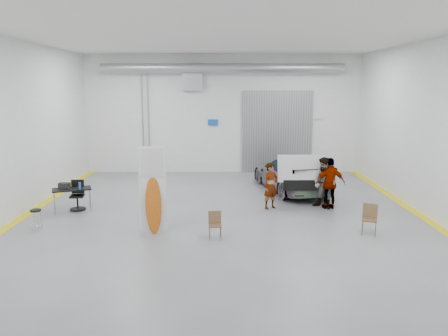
{
  "coord_description": "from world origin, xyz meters",
  "views": [
    {
      "loc": [
        0.0,
        -14.43,
        4.42
      ],
      "look_at": [
        0.05,
        1.11,
        1.5
      ],
      "focal_mm": 35.0,
      "sensor_mm": 36.0,
      "label": 1
    }
  ],
  "objects_px": {
    "sedan_car": "(291,174)",
    "office_chair": "(78,197)",
    "person_c": "(330,183)",
    "surfboard_display": "(151,197)",
    "folding_chair_near": "(215,230)",
    "shop_stool": "(36,220)",
    "work_table": "(70,189)",
    "person_a": "(271,186)",
    "person_b": "(325,183)",
    "folding_chair_far": "(369,225)"
  },
  "relations": [
    {
      "from": "sedan_car",
      "to": "office_chair",
      "type": "xyz_separation_m",
      "value": [
        -8.16,
        -2.95,
        -0.26
      ]
    },
    {
      "from": "person_c",
      "to": "surfboard_display",
      "type": "distance_m",
      "value": 6.66
    },
    {
      "from": "folding_chair_near",
      "to": "surfboard_display",
      "type": "bearing_deg",
      "value": 162.55
    },
    {
      "from": "shop_stool",
      "to": "office_chair",
      "type": "bearing_deg",
      "value": 78.02
    },
    {
      "from": "work_table",
      "to": "person_a",
      "type": "bearing_deg",
      "value": 2.59
    },
    {
      "from": "folding_chair_near",
      "to": "office_chair",
      "type": "distance_m",
      "value": 5.91
    },
    {
      "from": "sedan_car",
      "to": "work_table",
      "type": "height_order",
      "value": "sedan_car"
    },
    {
      "from": "surfboard_display",
      "to": "sedan_car",
      "type": "bearing_deg",
      "value": 34.85
    },
    {
      "from": "sedan_car",
      "to": "person_b",
      "type": "relative_size",
      "value": 2.65
    },
    {
      "from": "person_c",
      "to": "surfboard_display",
      "type": "bearing_deg",
      "value": 21.83
    },
    {
      "from": "office_chair",
      "to": "folding_chair_near",
      "type": "bearing_deg",
      "value": -39.49
    },
    {
      "from": "sedan_car",
      "to": "person_a",
      "type": "xyz_separation_m",
      "value": [
        -1.16,
        -2.82,
        0.12
      ]
    },
    {
      "from": "person_c",
      "to": "shop_stool",
      "type": "height_order",
      "value": "person_c"
    },
    {
      "from": "sedan_car",
      "to": "person_a",
      "type": "distance_m",
      "value": 3.05
    },
    {
      "from": "person_b",
      "to": "person_c",
      "type": "distance_m",
      "value": 0.2
    },
    {
      "from": "work_table",
      "to": "folding_chair_far",
      "type": "bearing_deg",
      "value": -14.5
    },
    {
      "from": "person_b",
      "to": "folding_chair_near",
      "type": "bearing_deg",
      "value": -96.44
    },
    {
      "from": "person_c",
      "to": "surfboard_display",
      "type": "xyz_separation_m",
      "value": [
        -6.06,
        -2.76,
        0.21
      ]
    },
    {
      "from": "surfboard_display",
      "to": "work_table",
      "type": "distance_m",
      "value": 4.12
    },
    {
      "from": "person_b",
      "to": "surfboard_display",
      "type": "bearing_deg",
      "value": -110.53
    },
    {
      "from": "person_a",
      "to": "folding_chair_near",
      "type": "distance_m",
      "value": 3.83
    },
    {
      "from": "person_b",
      "to": "work_table",
      "type": "distance_m",
      "value": 9.18
    },
    {
      "from": "folding_chair_near",
      "to": "shop_stool",
      "type": "height_order",
      "value": "folding_chair_near"
    },
    {
      "from": "person_c",
      "to": "shop_stool",
      "type": "relative_size",
      "value": 2.75
    },
    {
      "from": "person_b",
      "to": "surfboard_display",
      "type": "xyz_separation_m",
      "value": [
        -5.86,
        -2.76,
        0.2
      ]
    },
    {
      "from": "sedan_car",
      "to": "person_c",
      "type": "relative_size",
      "value": 2.67
    },
    {
      "from": "person_c",
      "to": "office_chair",
      "type": "relative_size",
      "value": 1.78
    },
    {
      "from": "person_a",
      "to": "shop_stool",
      "type": "bearing_deg",
      "value": 164.57
    },
    {
      "from": "person_a",
      "to": "work_table",
      "type": "height_order",
      "value": "person_a"
    },
    {
      "from": "shop_stool",
      "to": "person_b",
      "type": "bearing_deg",
      "value": 14.92
    },
    {
      "from": "shop_stool",
      "to": "person_a",
      "type": "bearing_deg",
      "value": 18.58
    },
    {
      "from": "folding_chair_near",
      "to": "work_table",
      "type": "bearing_deg",
      "value": 147.2
    },
    {
      "from": "person_b",
      "to": "office_chair",
      "type": "xyz_separation_m",
      "value": [
        -8.97,
        -0.13,
        -0.48
      ]
    },
    {
      "from": "person_b",
      "to": "work_table",
      "type": "bearing_deg",
      "value": -133.72
    },
    {
      "from": "folding_chair_far",
      "to": "work_table",
      "type": "bearing_deg",
      "value": -174.39
    },
    {
      "from": "person_c",
      "to": "work_table",
      "type": "bearing_deg",
      "value": -0.67
    },
    {
      "from": "person_a",
      "to": "person_b",
      "type": "distance_m",
      "value": 1.97
    },
    {
      "from": "person_a",
      "to": "person_b",
      "type": "xyz_separation_m",
      "value": [
        1.96,
        0.0,
        0.1
      ]
    },
    {
      "from": "shop_stool",
      "to": "folding_chair_far",
      "type": "bearing_deg",
      "value": -1.99
    },
    {
      "from": "sedan_car",
      "to": "folding_chair_near",
      "type": "bearing_deg",
      "value": 49.6
    },
    {
      "from": "person_b",
      "to": "folding_chair_near",
      "type": "distance_m",
      "value": 5.14
    },
    {
      "from": "surfboard_display",
      "to": "office_chair",
      "type": "relative_size",
      "value": 2.68
    },
    {
      "from": "person_c",
      "to": "folding_chair_far",
      "type": "height_order",
      "value": "person_c"
    },
    {
      "from": "person_b",
      "to": "person_c",
      "type": "xyz_separation_m",
      "value": [
        0.2,
        0.0,
        -0.01
      ]
    },
    {
      "from": "folding_chair_far",
      "to": "work_table",
      "type": "distance_m",
      "value": 10.21
    },
    {
      "from": "person_b",
      "to": "office_chair",
      "type": "height_order",
      "value": "person_b"
    },
    {
      "from": "sedan_car",
      "to": "shop_stool",
      "type": "distance_m",
      "value": 10.19
    },
    {
      "from": "person_a",
      "to": "work_table",
      "type": "xyz_separation_m",
      "value": [
        -7.21,
        -0.33,
        -0.02
      ]
    },
    {
      "from": "folding_chair_near",
      "to": "person_a",
      "type": "bearing_deg",
      "value": 54.73
    },
    {
      "from": "sedan_car",
      "to": "folding_chair_far",
      "type": "xyz_separation_m",
      "value": [
        1.51,
        -5.7,
        -0.44
      ]
    }
  ]
}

